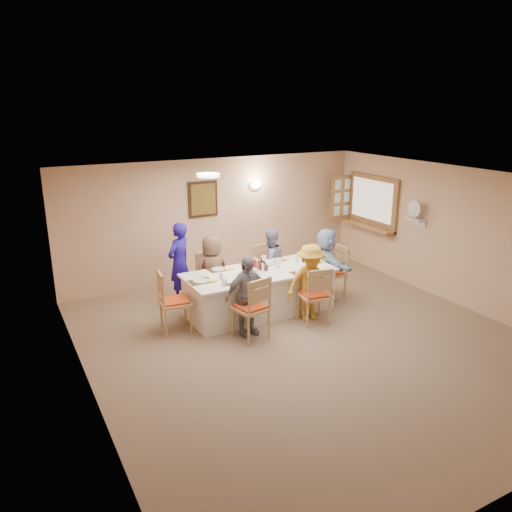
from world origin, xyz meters
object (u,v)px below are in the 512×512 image
diner_back_left (212,271)px  caregiver (179,263)px  chair_left_end (175,301)px  desk_fan (416,212)px  chair_back_left (210,279)px  dining_table (260,292)px  serving_hatch (373,202)px  chair_back_right (267,269)px  diner_back_right (270,262)px  diner_front_left (247,296)px  chair_right_end (331,272)px  chair_front_left (250,307)px  chair_front_right (314,294)px  diner_right_end (326,264)px  condiment_ketchup (255,264)px  diner_front_right (310,283)px

diner_back_left → caregiver: (-0.45, 0.47, 0.09)m
diner_back_left → chair_left_end: bearing=31.1°
desk_fan → chair_back_left: bearing=163.2°
dining_table → chair_left_end: size_ratio=2.56×
serving_hatch → chair_back_right: bearing=-175.9°
diner_back_right → diner_front_left: diner_front_left is taller
chair_right_end → desk_fan: bearing=85.2°
chair_front_left → chair_front_right: bearing=168.6°
chair_back_left → caregiver: size_ratio=0.62×
chair_front_left → diner_right_end: bearing=-169.8°
desk_fan → chair_front_right: desk_fan is taller
chair_front_right → condiment_ketchup: condiment_ketchup is taller
chair_back_left → diner_back_left: diner_back_left is taller
chair_right_end → diner_front_right: 1.18m
chair_front_left → diner_right_end: diner_right_end is taller
chair_left_end → chair_front_left: bearing=-122.8°
serving_hatch → chair_right_end: size_ratio=1.52×
chair_right_end → condiment_ketchup: bearing=-84.0°
chair_front_right → condiment_ketchup: bearing=-40.4°
diner_back_left → diner_front_right: 1.81m
chair_front_left → chair_right_end: size_ratio=1.05×
condiment_ketchup → chair_front_right: bearing=-50.8°
diner_back_right → diner_front_right: bearing=83.8°
desk_fan → caregiver: 4.60m
desk_fan → diner_back_left: 4.06m
dining_table → diner_back_right: size_ratio=2.03×
serving_hatch → chair_left_end: 5.08m
serving_hatch → diner_front_left: serving_hatch is taller
chair_left_end → diner_back_left: diner_back_left is taller
chair_back_left → diner_back_right: size_ratio=0.72×
chair_back_left → diner_right_end: bearing=-17.8°
chair_left_end → diner_back_left: bearing=-47.1°
chair_back_left → condiment_ketchup: size_ratio=3.60×
diner_front_left → condiment_ketchup: 0.91m
chair_front_right → diner_front_left: 1.22m
chair_front_left → condiment_ketchup: bearing=-133.7°
dining_table → caregiver: (-1.05, 1.15, 0.37)m
chair_back_left → diner_front_left: (0.00, -1.48, 0.19)m
diner_back_left → diner_back_right: (1.20, 0.00, -0.01)m
desk_fan → dining_table: desk_fan is taller
chair_back_right → caregiver: (-1.65, 0.35, 0.29)m
chair_front_right → condiment_ketchup: 1.14m
diner_back_right → diner_front_right: (0.00, -1.36, 0.02)m
diner_back_right → diner_front_right: 1.36m
serving_hatch → desk_fan: (-0.11, -1.35, 0.05)m
chair_left_end → diner_front_left: diner_front_left is taller
desk_fan → chair_front_left: 3.99m
chair_front_left → chair_left_end: 1.24m
chair_front_right → diner_front_left: diner_front_left is taller
serving_hatch → chair_front_right: serving_hatch is taller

